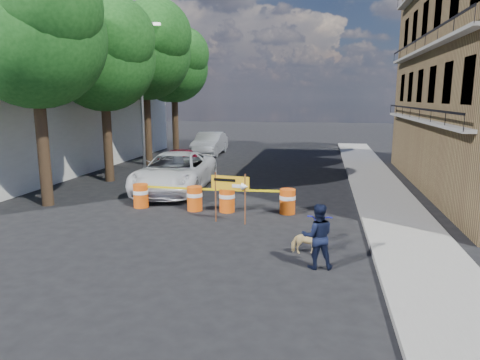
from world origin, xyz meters
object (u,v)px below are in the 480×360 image
at_px(pedestrian, 318,236).
at_px(suv_white, 175,172).
at_px(bicycle, 320,213).
at_px(barrel_mid_left, 195,198).
at_px(barrel_mid_right, 227,199).
at_px(detour_sign, 235,187).
at_px(barrel_far_right, 287,201).
at_px(barrel_far_left, 141,195).
at_px(dog, 307,242).
at_px(sedan_red, 176,162).
at_px(sedan_silver, 210,144).

relative_size(pedestrian, suv_white, 0.26).
bearing_deg(bicycle, barrel_mid_left, 148.28).
xyz_separation_m(barrel_mid_right, detour_sign, (0.57, -1.41, 0.76)).
height_order(bicycle, suv_white, bicycle).
xyz_separation_m(barrel_mid_right, bicycle, (3.36, -3.05, 0.48)).
bearing_deg(barrel_far_right, barrel_far_left, -178.47).
bearing_deg(barrel_far_right, barrel_mid_left, -176.62).
bearing_deg(pedestrian, dog, -81.00).
xyz_separation_m(detour_sign, sedan_red, (-4.85, 8.12, -0.52)).
bearing_deg(detour_sign, barrel_far_right, 51.84).
relative_size(barrel_mid_right, pedestrian, 0.56).
xyz_separation_m(barrel_far_left, dog, (6.39, -3.82, -0.14)).
xyz_separation_m(pedestrian, bicycle, (0.05, 1.65, 0.14)).
bearing_deg(barrel_far_left, pedestrian, -35.21).
height_order(barrel_far_left, bicycle, bicycle).
bearing_deg(barrel_far_right, sedan_silver, 114.56).
height_order(pedestrian, sedan_red, pedestrian).
relative_size(barrel_mid_left, barrel_far_right, 1.00).
bearing_deg(detour_sign, barrel_far_left, 167.90).
distance_m(dog, sedan_red, 12.81).
bearing_deg(dog, barrel_mid_right, 28.04).
relative_size(barrel_mid_left, detour_sign, 0.53).
bearing_deg(detour_sign, suv_white, 136.78).
height_order(pedestrian, bicycle, bicycle).
relative_size(bicycle, sedan_silver, 0.38).
xyz_separation_m(bicycle, dog, (-0.34, -0.76, -0.62)).
xyz_separation_m(suv_white, sedan_silver, (-1.59, 12.06, -0.02)).
height_order(barrel_mid_left, barrel_far_right, same).
bearing_deg(barrel_mid_right, barrel_mid_left, -178.03).
height_order(barrel_mid_right, sedan_silver, sedan_silver).
bearing_deg(barrel_far_right, suv_white, 151.01).
xyz_separation_m(barrel_mid_left, barrel_mid_right, (1.22, 0.04, 0.00)).
relative_size(dog, sedan_silver, 0.16).
xyz_separation_m(barrel_far_right, detour_sign, (-1.62, -1.57, 0.76)).
distance_m(pedestrian, sedan_silver, 21.37).
relative_size(barrel_mid_left, dog, 1.13).
bearing_deg(sedan_red, detour_sign, -56.04).
bearing_deg(barrel_mid_left, bicycle, -33.26).
xyz_separation_m(barrel_far_left, sedan_silver, (-1.28, 15.12, 0.35)).
xyz_separation_m(barrel_far_right, sedan_silver, (-6.84, 14.97, 0.35)).
relative_size(barrel_mid_left, pedestrian, 0.56).
distance_m(barrel_mid_right, barrel_far_right, 2.20).
bearing_deg(barrel_mid_left, detour_sign, -37.33).
relative_size(barrel_far_left, dog, 1.13).
height_order(barrel_far_left, sedan_red, sedan_red).
bearing_deg(barrel_mid_right, detour_sign, -67.92).
bearing_deg(barrel_far_left, bicycle, -24.45).
relative_size(barrel_mid_left, sedan_red, 0.21).
relative_size(barrel_far_left, barrel_mid_right, 1.00).
height_order(detour_sign, bicycle, bicycle).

